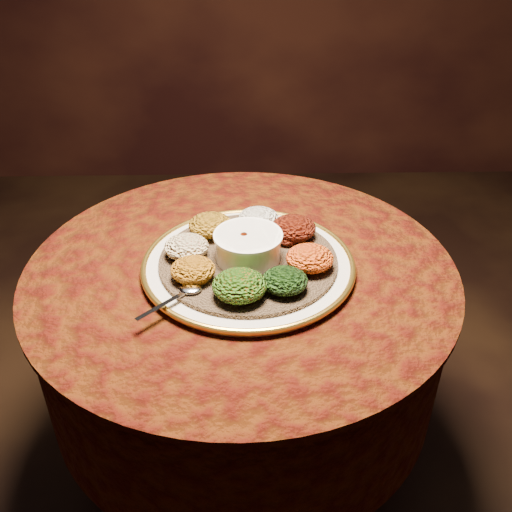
{
  "coord_description": "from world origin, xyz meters",
  "views": [
    {
      "loc": [
        0.01,
        -1.05,
        1.46
      ],
      "look_at": [
        0.03,
        -0.0,
        0.76
      ],
      "focal_mm": 40.0,
      "sensor_mm": 36.0,
      "label": 1
    }
  ],
  "objects": [
    {
      "name": "portion_shiro",
      "position": [
        -0.07,
        0.09,
        0.79
      ],
      "size": [
        0.1,
        0.1,
        0.05
      ],
      "primitive_type": "ellipsoid",
      "color": "#A06813",
      "rests_on": "injera"
    },
    {
      "name": "portion_kik",
      "position": [
        -0.1,
        -0.09,
        0.78
      ],
      "size": [
        0.09,
        0.09,
        0.04
      ],
      "primitive_type": "ellipsoid",
      "color": "#9F590E",
      "rests_on": "injera"
    },
    {
      "name": "portion_tikil",
      "position": [
        0.15,
        -0.05,
        0.79
      ],
      "size": [
        0.1,
        0.1,
        0.05
      ],
      "primitive_type": "ellipsoid",
      "color": "#A86F0E",
      "rests_on": "injera"
    },
    {
      "name": "table",
      "position": [
        0.0,
        0.0,
        0.55
      ],
      "size": [
        0.96,
        0.96,
        0.73
      ],
      "color": "black",
      "rests_on": "ground"
    },
    {
      "name": "portion_gomen",
      "position": [
        0.09,
        -0.13,
        0.78
      ],
      "size": [
        0.09,
        0.09,
        0.04
      ],
      "primitive_type": "ellipsoid",
      "color": "black",
      "rests_on": "injera"
    },
    {
      "name": "platter",
      "position": [
        0.02,
        -0.02,
        0.75
      ],
      "size": [
        0.48,
        0.48,
        0.02
      ],
      "rotation": [
        0.0,
        0.0,
        -0.06
      ],
      "color": "beige",
      "rests_on": "table"
    },
    {
      "name": "portion_kitfo",
      "position": [
        0.12,
        0.07,
        0.79
      ],
      "size": [
        0.1,
        0.1,
        0.05
      ],
      "primitive_type": "ellipsoid",
      "color": "black",
      "rests_on": "injera"
    },
    {
      "name": "portion_ayib",
      "position": [
        0.04,
        0.12,
        0.79
      ],
      "size": [
        0.1,
        0.09,
        0.05
      ],
      "primitive_type": "ellipsoid",
      "color": "silver",
      "rests_on": "injera"
    },
    {
      "name": "spoon",
      "position": [
        -0.11,
        -0.14,
        0.77
      ],
      "size": [
        0.12,
        0.11,
        0.01
      ],
      "rotation": [
        0.0,
        0.0,
        -2.36
      ],
      "color": "silver",
      "rests_on": "injera"
    },
    {
      "name": "stew_bowl",
      "position": [
        0.02,
        -0.02,
        0.8
      ],
      "size": [
        0.15,
        0.15,
        0.06
      ],
      "color": "white",
      "rests_on": "injera"
    },
    {
      "name": "portion_mixveg",
      "position": [
        -0.0,
        -0.15,
        0.79
      ],
      "size": [
        0.11,
        0.1,
        0.05
      ],
      "primitive_type": "ellipsoid",
      "color": "#B03A0B",
      "rests_on": "injera"
    },
    {
      "name": "portion_timatim",
      "position": [
        -0.12,
        -0.0,
        0.79
      ],
      "size": [
        0.1,
        0.09,
        0.05
      ],
      "primitive_type": "ellipsoid",
      "color": "maroon",
      "rests_on": "injera"
    },
    {
      "name": "injera",
      "position": [
        0.02,
        -0.02,
        0.76
      ],
      "size": [
        0.41,
        0.41,
        0.01
      ],
      "primitive_type": "cylinder",
      "rotation": [
        0.0,
        0.0,
        -0.07
      ],
      "color": "brown",
      "rests_on": "platter"
    }
  ]
}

